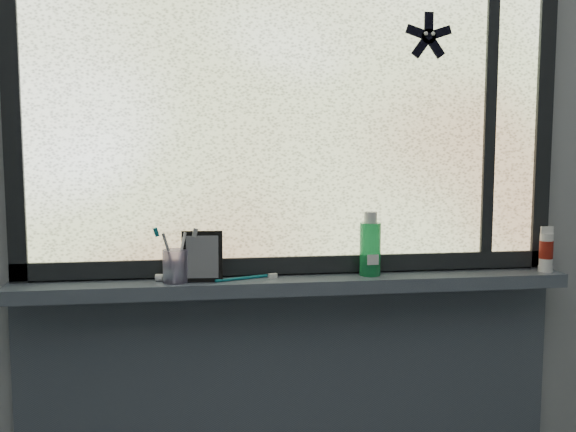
# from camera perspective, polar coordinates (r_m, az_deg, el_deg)

# --- Properties ---
(wall_back) EXTENTS (3.00, 0.01, 2.50)m
(wall_back) POSITION_cam_1_polar(r_m,az_deg,el_deg) (1.91, 0.36, 1.73)
(wall_back) COLOR #9EA3A8
(wall_back) RESTS_ON ground
(windowsill) EXTENTS (1.62, 0.14, 0.04)m
(windowsill) POSITION_cam_1_polar(r_m,az_deg,el_deg) (1.87, 0.70, -6.10)
(windowsill) COLOR #47515F
(windowsill) RESTS_ON wall_back
(window_pane) EXTENTS (1.50, 0.01, 1.00)m
(window_pane) POSITION_cam_1_polar(r_m,az_deg,el_deg) (1.88, 0.47, 10.20)
(window_pane) COLOR silver
(window_pane) RESTS_ON wall_back
(frame_bottom) EXTENTS (1.60, 0.03, 0.05)m
(frame_bottom) POSITION_cam_1_polar(r_m,az_deg,el_deg) (1.91, 0.47, -4.33)
(frame_bottom) COLOR black
(frame_bottom) RESTS_ON windowsill
(frame_left) EXTENTS (0.05, 0.03, 1.10)m
(frame_left) POSITION_cam_1_polar(r_m,az_deg,el_deg) (1.92, -23.36, 9.62)
(frame_left) COLOR black
(frame_left) RESTS_ON wall_back
(frame_right) EXTENTS (0.05, 0.03, 1.10)m
(frame_right) POSITION_cam_1_polar(r_m,az_deg,el_deg) (2.14, 21.75, 9.28)
(frame_right) COLOR black
(frame_right) RESTS_ON wall_back
(frame_mullion) EXTENTS (0.03, 0.03, 1.00)m
(frame_mullion) POSITION_cam_1_polar(r_m,az_deg,el_deg) (2.06, 17.47, 9.58)
(frame_mullion) COLOR black
(frame_mullion) RESTS_ON wall_back
(starfish_sticker) EXTENTS (0.15, 0.02, 0.15)m
(starfish_sticker) POSITION_cam_1_polar(r_m,az_deg,el_deg) (2.00, 12.38, 15.33)
(starfish_sticker) COLOR black
(starfish_sticker) RESTS_ON window_pane
(vanity_mirror) EXTENTS (0.12, 0.07, 0.14)m
(vanity_mirror) POSITION_cam_1_polar(r_m,az_deg,el_deg) (1.82, -7.64, -3.57)
(vanity_mirror) COLOR black
(vanity_mirror) RESTS_ON windowsill
(toothpaste_tube) EXTENTS (0.18, 0.06, 0.03)m
(toothpaste_tube) POSITION_cam_1_polar(r_m,az_deg,el_deg) (1.85, -9.46, -5.19)
(toothpaste_tube) COLOR silver
(toothpaste_tube) RESTS_ON windowsill
(toothbrush_cup) EXTENTS (0.08, 0.08, 0.09)m
(toothbrush_cup) POSITION_cam_1_polar(r_m,az_deg,el_deg) (1.82, -9.98, -4.41)
(toothbrush_cup) COLOR #AEA3D8
(toothbrush_cup) RESTS_ON windowsill
(toothbrush_lying) EXTENTS (0.19, 0.09, 0.01)m
(toothbrush_lying) POSITION_cam_1_polar(r_m,az_deg,el_deg) (1.84, -4.14, -5.47)
(toothbrush_lying) COLOR #0C6572
(toothbrush_lying) RESTS_ON windowsill
(mouthwash_bottle) EXTENTS (0.07, 0.07, 0.16)m
(mouthwash_bottle) POSITION_cam_1_polar(r_m,az_deg,el_deg) (1.90, 7.32, -2.45)
(mouthwash_bottle) COLOR #21AE5A
(mouthwash_bottle) RESTS_ON windowsill
(cream_tube) EXTENTS (0.05, 0.05, 0.10)m
(cream_tube) POSITION_cam_1_polar(r_m,az_deg,el_deg) (2.10, 21.98, -2.62)
(cream_tube) COLOR silver
(cream_tube) RESTS_ON windowsill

